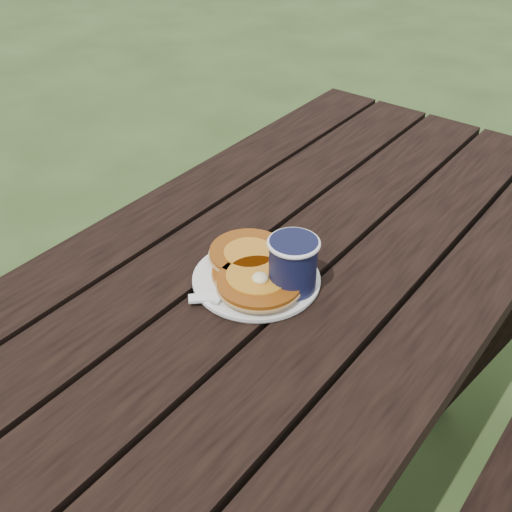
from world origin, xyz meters
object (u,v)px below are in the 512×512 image
Objects in this scene: plate at (256,280)px; pancake_stack at (254,269)px; picnic_table at (245,437)px; coffee_cup at (293,264)px.

pancake_stack is (-0.01, 0.00, 0.02)m from plate.
pancake_stack is at bearing 172.66° from plate.
plate is at bearing 92.05° from picnic_table.
picnic_table is 0.45m from coffee_cup.
picnic_table is at bearing -87.95° from plate.
pancake_stack is at bearing 100.45° from picnic_table.
plate reaches higher than picnic_table.
picnic_table is at bearing -79.55° from pancake_stack.
coffee_cup is (0.06, 0.02, 0.05)m from plate.
coffee_cup reaches higher than pancake_stack.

